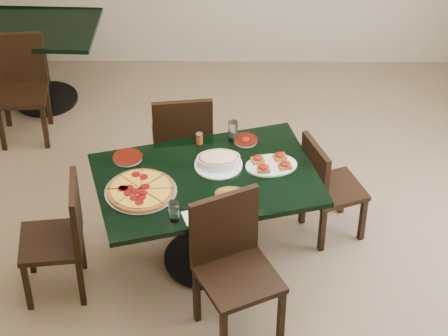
{
  "coord_description": "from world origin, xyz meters",
  "views": [
    {
      "loc": [
        0.06,
        -4.56,
        4.37
      ],
      "look_at": [
        0.03,
        0.0,
        0.82
      ],
      "focal_mm": 70.0,
      "sensor_mm": 36.0,
      "label": 1
    }
  ],
  "objects_px": {
    "back_table": "(39,50)",
    "chair_far": "(182,139)",
    "lasagna_casserole": "(218,160)",
    "chair_near": "(232,259)",
    "main_table": "(207,199)",
    "bread_basket": "(231,196)",
    "chair_right": "(326,185)",
    "back_chair_near": "(21,81)",
    "pepperoni_pizza": "(141,190)",
    "chair_left": "(62,233)",
    "bruschetta_platter": "(271,164)"
  },
  "relations": [
    {
      "from": "chair_right",
      "to": "back_chair_near",
      "type": "bearing_deg",
      "value": 40.4
    },
    {
      "from": "bread_basket",
      "to": "bruschetta_platter",
      "type": "xyz_separation_m",
      "value": [
        0.27,
        0.36,
        -0.02
      ]
    },
    {
      "from": "chair_right",
      "to": "bread_basket",
      "type": "relative_size",
      "value": 3.84
    },
    {
      "from": "chair_near",
      "to": "main_table",
      "type": "bearing_deg",
      "value": 80.46
    },
    {
      "from": "chair_far",
      "to": "chair_near",
      "type": "relative_size",
      "value": 0.94
    },
    {
      "from": "chair_left",
      "to": "lasagna_casserole",
      "type": "distance_m",
      "value": 1.15
    },
    {
      "from": "main_table",
      "to": "bread_basket",
      "type": "relative_size",
      "value": 7.7
    },
    {
      "from": "main_table",
      "to": "back_table",
      "type": "distance_m",
      "value": 2.56
    },
    {
      "from": "main_table",
      "to": "chair_left",
      "type": "xyz_separation_m",
      "value": [
        -0.95,
        -0.28,
        -0.07
      ]
    },
    {
      "from": "back_table",
      "to": "chair_left",
      "type": "distance_m",
      "value": 2.41
    },
    {
      "from": "back_table",
      "to": "chair_right",
      "type": "distance_m",
      "value": 2.94
    },
    {
      "from": "chair_near",
      "to": "chair_right",
      "type": "distance_m",
      "value": 1.11
    },
    {
      "from": "chair_far",
      "to": "lasagna_casserole",
      "type": "relative_size",
      "value": 2.87
    },
    {
      "from": "back_table",
      "to": "lasagna_casserole",
      "type": "height_order",
      "value": "lasagna_casserole"
    },
    {
      "from": "lasagna_casserole",
      "to": "back_table",
      "type": "bearing_deg",
      "value": 124.26
    },
    {
      "from": "main_table",
      "to": "back_chair_near",
      "type": "height_order",
      "value": "back_chair_near"
    },
    {
      "from": "chair_far",
      "to": "lasagna_casserole",
      "type": "xyz_separation_m",
      "value": [
        0.28,
        -0.61,
        0.27
      ]
    },
    {
      "from": "chair_near",
      "to": "back_table",
      "type": "bearing_deg",
      "value": 96.39
    },
    {
      "from": "back_table",
      "to": "lasagna_casserole",
      "type": "relative_size",
      "value": 3.25
    },
    {
      "from": "pepperoni_pizza",
      "to": "bruschetta_platter",
      "type": "bearing_deg",
      "value": 18.24
    },
    {
      "from": "chair_left",
      "to": "back_chair_near",
      "type": "relative_size",
      "value": 1.0
    },
    {
      "from": "back_chair_near",
      "to": "lasagna_casserole",
      "type": "relative_size",
      "value": 2.73
    },
    {
      "from": "chair_far",
      "to": "bread_basket",
      "type": "distance_m",
      "value": 1.07
    },
    {
      "from": "main_table",
      "to": "lasagna_casserole",
      "type": "relative_size",
      "value": 5.07
    },
    {
      "from": "pepperoni_pizza",
      "to": "lasagna_casserole",
      "type": "distance_m",
      "value": 0.58
    },
    {
      "from": "back_table",
      "to": "chair_near",
      "type": "relative_size",
      "value": 1.07
    },
    {
      "from": "chair_left",
      "to": "pepperoni_pizza",
      "type": "relative_size",
      "value": 1.87
    },
    {
      "from": "back_table",
      "to": "chair_far",
      "type": "bearing_deg",
      "value": -43.11
    },
    {
      "from": "chair_far",
      "to": "lasagna_casserole",
      "type": "height_order",
      "value": "chair_far"
    },
    {
      "from": "chair_near",
      "to": "chair_left",
      "type": "distance_m",
      "value": 1.17
    },
    {
      "from": "back_table",
      "to": "chair_far",
      "type": "xyz_separation_m",
      "value": [
        1.31,
        -1.32,
        0.0
      ]
    },
    {
      "from": "back_table",
      "to": "chair_near",
      "type": "distance_m",
      "value": 3.14
    },
    {
      "from": "chair_near",
      "to": "pepperoni_pizza",
      "type": "bearing_deg",
      "value": 118.33
    },
    {
      "from": "lasagna_casserole",
      "to": "bruschetta_platter",
      "type": "xyz_separation_m",
      "value": [
        0.36,
        -0.01,
        -0.02
      ]
    },
    {
      "from": "main_table",
      "to": "pepperoni_pizza",
      "type": "distance_m",
      "value": 0.49
    },
    {
      "from": "main_table",
      "to": "bread_basket",
      "type": "distance_m",
      "value": 0.36
    },
    {
      "from": "back_table",
      "to": "chair_far",
      "type": "distance_m",
      "value": 1.86
    },
    {
      "from": "chair_near",
      "to": "back_chair_near",
      "type": "height_order",
      "value": "chair_near"
    },
    {
      "from": "chair_near",
      "to": "lasagna_casserole",
      "type": "height_order",
      "value": "chair_near"
    },
    {
      "from": "chair_far",
      "to": "chair_right",
      "type": "distance_m",
      "value": 1.14
    },
    {
      "from": "chair_right",
      "to": "back_chair_near",
      "type": "xyz_separation_m",
      "value": [
        -2.42,
        1.3,
        0.04
      ]
    },
    {
      "from": "main_table",
      "to": "chair_near",
      "type": "relative_size",
      "value": 1.66
    },
    {
      "from": "back_table",
      "to": "chair_near",
      "type": "bearing_deg",
      "value": -55.42
    },
    {
      "from": "main_table",
      "to": "bread_basket",
      "type": "bearing_deg",
      "value": -70.55
    },
    {
      "from": "back_chair_near",
      "to": "bread_basket",
      "type": "distance_m",
      "value": 2.54
    },
    {
      "from": "chair_far",
      "to": "chair_near",
      "type": "height_order",
      "value": "chair_near"
    },
    {
      "from": "chair_right",
      "to": "bruschetta_platter",
      "type": "bearing_deg",
      "value": 90.9
    },
    {
      "from": "chair_far",
      "to": "back_table",
      "type": "bearing_deg",
      "value": -52.56
    },
    {
      "from": "main_table",
      "to": "back_table",
      "type": "height_order",
      "value": "same"
    },
    {
      "from": "chair_far",
      "to": "bruschetta_platter",
      "type": "relative_size",
      "value": 2.38
    }
  ]
}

